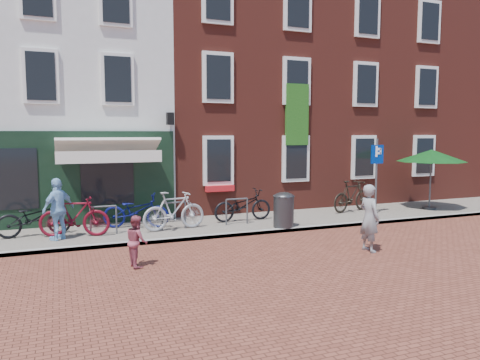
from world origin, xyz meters
name	(u,v)px	position (x,y,z in m)	size (l,w,h in m)	color
ground	(236,237)	(0.00, 0.00, 0.00)	(80.00, 80.00, 0.00)	brown
sidewalk	(248,223)	(1.00, 1.50, 0.05)	(24.00, 3.00, 0.10)	slate
building_stucco	(45,91)	(-5.00, 7.00, 4.50)	(8.00, 8.00, 9.00)	silver
building_brick_mid	(221,85)	(2.00, 7.00, 5.00)	(6.00, 8.00, 10.00)	maroon
building_brick_right	(339,90)	(8.00, 7.00, 5.00)	(6.00, 8.00, 10.00)	maroon
filler_right	(443,103)	(14.50, 7.00, 4.50)	(7.00, 8.00, 9.00)	maroon
litter_bin	(284,208)	(1.67, 0.30, 0.69)	(0.62, 0.62, 1.14)	#333335
parking_sign	(377,165)	(5.75, 1.19, 1.81)	(0.50, 0.07, 2.64)	#4C4C4F
parasol	(431,153)	(8.30, 1.30, 2.19)	(2.50, 2.50, 2.33)	#4C4C4F
woman	(369,218)	(2.51, -2.71, 0.84)	(0.61, 0.40, 1.68)	gray
boy	(137,241)	(-3.07, -1.90, 0.57)	(0.56, 0.43, 1.14)	#9C4354
cafe_person	(58,209)	(-4.66, 1.03, 0.93)	(0.97, 0.40, 1.66)	#89BAE5
bicycle_0	(34,218)	(-5.29, 1.76, 0.62)	(0.68, 1.96, 1.03)	black
bicycle_1	(74,216)	(-4.26, 1.25, 0.67)	(0.54, 1.90, 1.14)	#5B0A17
bicycle_2	(136,211)	(-2.49, 1.86, 0.62)	(0.68, 1.96, 1.03)	#0A0E4C
bicycle_3	(174,211)	(-1.51, 1.12, 0.67)	(0.54, 1.90, 1.14)	#9F9FA1
bicycle_4	(243,205)	(0.89, 1.67, 0.62)	(0.68, 1.96, 1.03)	black
bicycle_5	(352,196)	(5.21, 1.86, 0.67)	(0.54, 1.90, 1.14)	black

